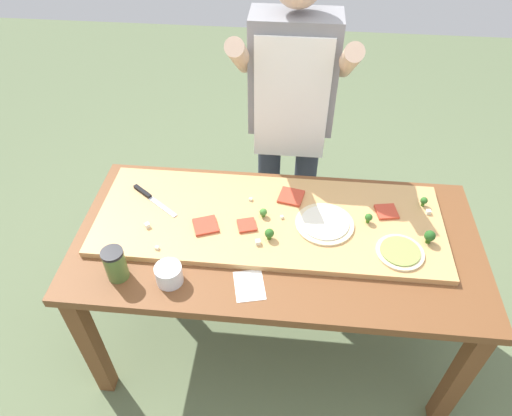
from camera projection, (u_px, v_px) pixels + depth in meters
ground_plane at (273, 335)px, 2.46m from camera, size 8.00×8.00×0.00m
prep_table at (277, 252)px, 2.00m from camera, size 1.68×0.81×0.78m
cutting_board at (269, 220)px, 1.98m from camera, size 1.47×0.54×0.03m
chefs_knife at (149, 196)px, 2.05m from camera, size 0.24×0.19×0.02m
pizza_whole_white_garlic at (325, 223)px, 1.93m from camera, size 0.25×0.25×0.02m
pizza_whole_pesto_green at (400, 252)px, 1.82m from camera, size 0.19×0.19×0.02m
pizza_slice_far_left at (386, 212)px, 1.98m from camera, size 0.10×0.10×0.01m
pizza_slice_far_right at (291, 197)px, 2.05m from camera, size 0.12×0.12×0.01m
pizza_slice_center at (206, 225)px, 1.93m from camera, size 0.13×0.13×0.01m
pizza_slice_near_left at (247, 225)px, 1.92m from camera, size 0.09×0.09×0.01m
broccoli_floret_front_left at (369, 218)px, 1.93m from camera, size 0.03×0.03×0.05m
broccoli_floret_back_right at (263, 212)px, 1.96m from camera, size 0.03×0.03×0.04m
broccoli_floret_back_mid at (424, 201)px, 2.00m from camera, size 0.03×0.03×0.05m
broccoli_floret_center_left at (430, 236)px, 1.84m from camera, size 0.04×0.04×0.06m
broccoli_floret_back_left at (269, 234)px, 1.86m from camera, size 0.04×0.04×0.05m
cheese_crumble_a at (147, 225)px, 1.92m from camera, size 0.03×0.03×0.02m
cheese_crumble_b at (157, 248)px, 1.83m from camera, size 0.02×0.02×0.01m
cheese_crumble_c at (282, 217)px, 1.96m from camera, size 0.02×0.02×0.01m
cheese_crumble_d at (428, 212)px, 1.98m from camera, size 0.02×0.02×0.02m
cheese_crumble_e at (251, 199)px, 2.04m from camera, size 0.02×0.02×0.01m
cheese_crumble_f at (258, 242)px, 1.85m from camera, size 0.02×0.02×0.02m
flour_cup at (169, 275)px, 1.73m from camera, size 0.10×0.10×0.08m
sauce_jar at (115, 264)px, 1.73m from camera, size 0.08×0.08×0.14m
recipe_note at (249, 285)px, 1.74m from camera, size 0.14×0.16×0.00m
cook_center at (291, 108)px, 2.24m from camera, size 0.54×0.39×1.67m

